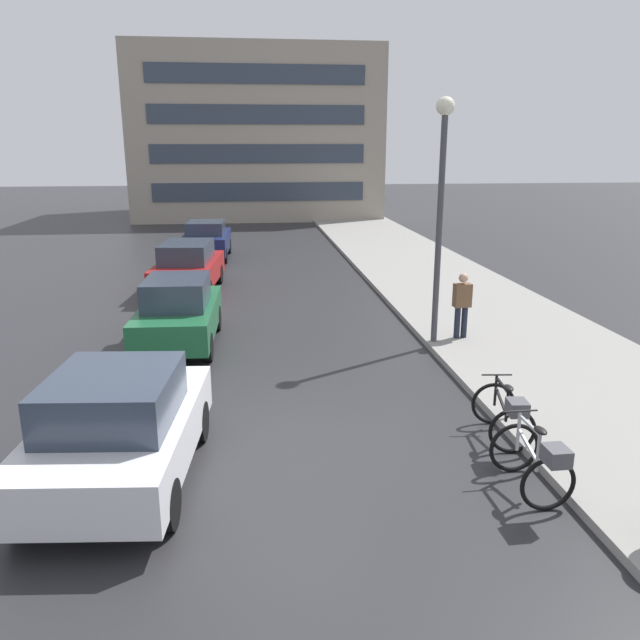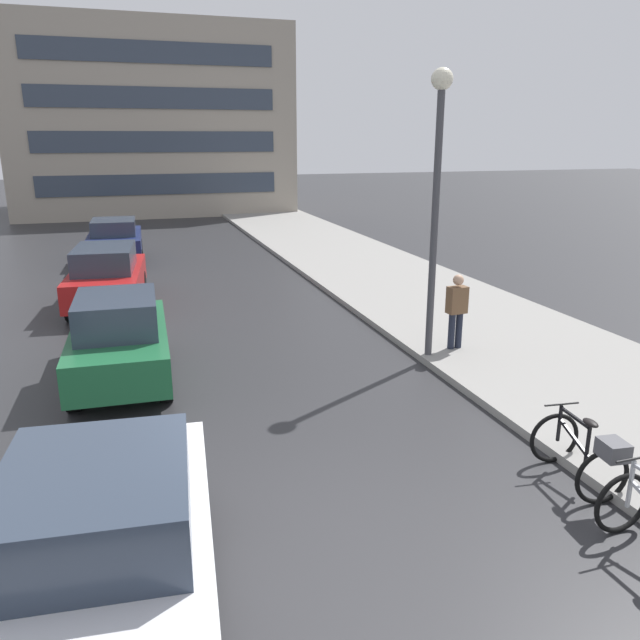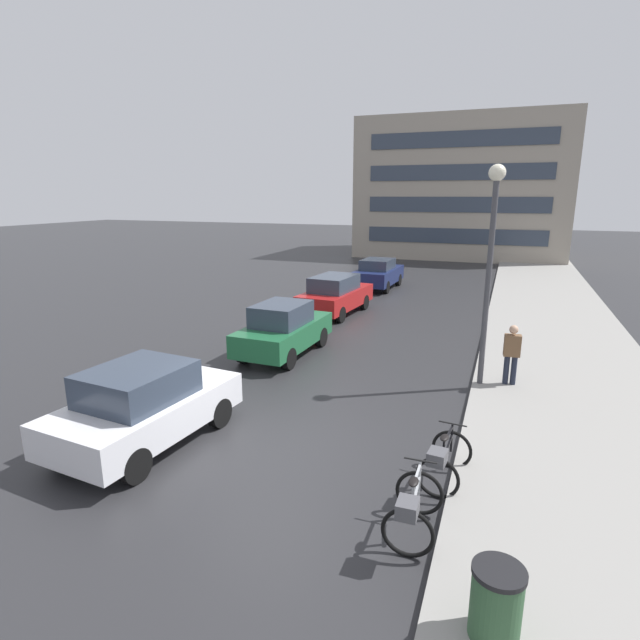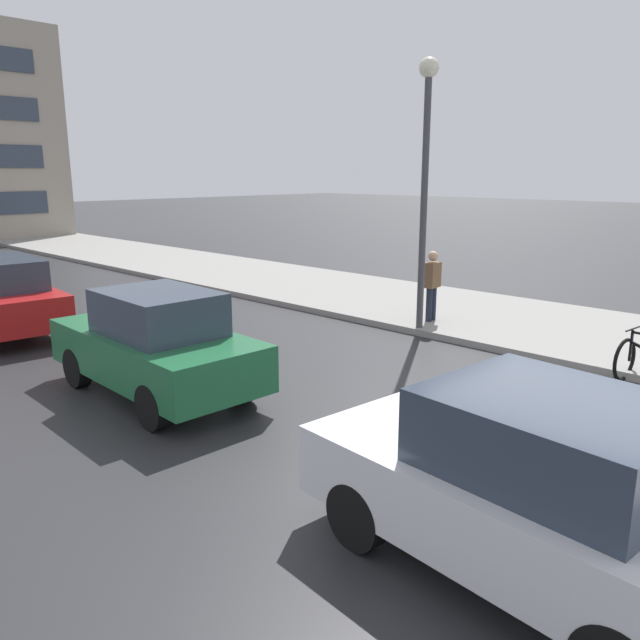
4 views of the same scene
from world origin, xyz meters
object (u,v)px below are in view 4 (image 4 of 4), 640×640
car_green (156,344)px  streetlamp (426,158)px  pedestrian (432,284)px  car_white (536,485)px

car_green → streetlamp: (5.93, -0.74, 2.86)m
streetlamp → car_green: bearing=172.9°
car_green → pedestrian: size_ratio=2.32×
pedestrian → streetlamp: 2.81m
car_white → pedestrian: size_ratio=2.36×
pedestrian → streetlamp: bearing=-164.9°
car_white → streetlamp: bearing=41.8°
pedestrian → streetlamp: streetlamp is taller
streetlamp → car_white: bearing=-138.2°
car_white → pedestrian: pedestrian is taller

